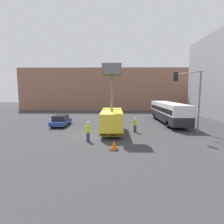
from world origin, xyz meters
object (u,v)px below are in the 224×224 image
at_px(utility_truck, 112,119).
at_px(traffic_cone_near_truck, 114,145).
at_px(city_bus, 168,111).
at_px(parked_car_curbside, 61,120).
at_px(road_worker_near_truck, 88,132).
at_px(traffic_light_pole, 192,92).
at_px(road_worker_directing, 135,125).

relative_size(utility_truck, traffic_cone_near_truck, 9.80).
relative_size(city_bus, parked_car_curbside, 2.62).
xyz_separation_m(road_worker_near_truck, traffic_cone_near_truck, (2.41, -2.39, -0.57)).
distance_m(traffic_light_pole, road_worker_near_truck, 11.63).
bearing_deg(utility_truck, road_worker_near_truck, -122.90).
relative_size(utility_truck, road_worker_directing, 4.23).
distance_m(city_bus, traffic_light_pole, 7.46).
relative_size(road_worker_near_truck, parked_car_curbside, 0.41).
distance_m(utility_truck, road_worker_near_truck, 4.03).
relative_size(utility_truck, traffic_light_pole, 1.08).
bearing_deg(traffic_light_pole, utility_truck, 177.33).
xyz_separation_m(road_worker_directing, traffic_cone_near_truck, (-2.38, -6.13, -0.51)).
bearing_deg(parked_car_curbside, traffic_cone_near_truck, -53.78).
distance_m(traffic_light_pole, traffic_cone_near_truck, 10.68).
distance_m(road_worker_directing, traffic_cone_near_truck, 6.59).
bearing_deg(traffic_light_pole, city_bus, 92.14).
bearing_deg(traffic_light_pole, road_worker_near_truck, -164.55).
relative_size(traffic_light_pole, traffic_cone_near_truck, 9.06).
bearing_deg(road_worker_near_truck, city_bus, -90.63).
bearing_deg(road_worker_directing, utility_truck, 57.94).
bearing_deg(traffic_light_pole, road_worker_directing, 172.29).
bearing_deg(road_worker_near_truck, utility_truck, -77.03).
bearing_deg(city_bus, traffic_cone_near_truck, 145.59).
xyz_separation_m(city_bus, road_worker_near_truck, (-10.39, -9.86, -0.85)).
relative_size(utility_truck, city_bus, 0.63).
relative_size(utility_truck, road_worker_near_truck, 4.00).
height_order(utility_truck, traffic_light_pole, utility_truck).
bearing_deg(road_worker_near_truck, traffic_cone_near_truck, -178.89).
height_order(city_bus, traffic_light_pole, traffic_light_pole).
height_order(traffic_light_pole, parked_car_curbside, traffic_light_pole).
height_order(city_bus, parked_car_curbside, city_bus).
distance_m(city_bus, road_worker_near_truck, 14.35).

